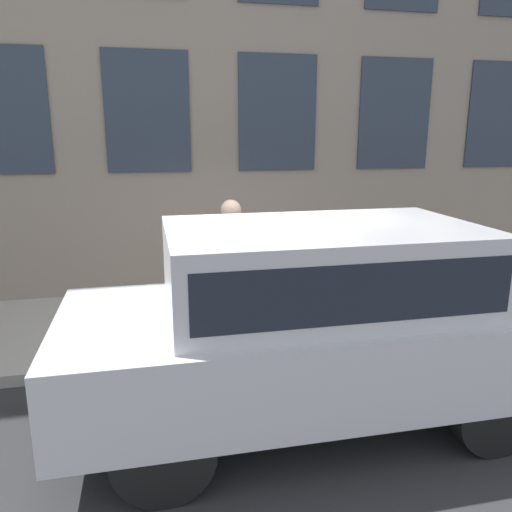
# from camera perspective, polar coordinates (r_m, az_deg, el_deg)

# --- Properties ---
(ground_plane) EXTENTS (80.00, 80.00, 0.00)m
(ground_plane) POSITION_cam_1_polar(r_m,az_deg,el_deg) (6.26, -0.75, -12.28)
(ground_plane) COLOR #2D2D30
(sidewalk) EXTENTS (2.78, 60.00, 0.14)m
(sidewalk) POSITION_cam_1_polar(r_m,az_deg,el_deg) (7.49, -2.90, -7.18)
(sidewalk) COLOR #B2ADA3
(sidewalk) RESTS_ON ground_plane
(fire_hydrant) EXTENTS (0.30, 0.42, 0.67)m
(fire_hydrant) POSITION_cam_1_polar(r_m,az_deg,el_deg) (6.74, 2.89, -5.87)
(fire_hydrant) COLOR gray
(fire_hydrant) RESTS_ON sidewalk
(person) EXTENTS (0.42, 0.28, 1.75)m
(person) POSITION_cam_1_polar(r_m,az_deg,el_deg) (6.85, -2.83, 0.67)
(person) COLOR #998466
(person) RESTS_ON sidewalk
(parked_truck_silver_near) EXTENTS (1.99, 4.60, 1.94)m
(parked_truck_silver_near) POSITION_cam_1_polar(r_m,az_deg,el_deg) (4.80, 6.67, -6.35)
(parked_truck_silver_near) COLOR black
(parked_truck_silver_near) RESTS_ON ground_plane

